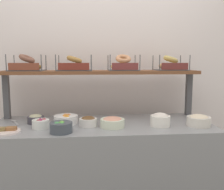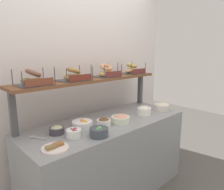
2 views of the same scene
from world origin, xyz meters
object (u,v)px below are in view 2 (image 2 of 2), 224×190
at_px(bowl_beet_salad, 74,133).
at_px(serving_plate_white, 55,148).
at_px(serving_spoon_near_plate, 36,137).
at_px(bowl_lox_spread, 120,119).
at_px(bagel_basket_cinnamon_raisin, 34,80).
at_px(bagel_basket_everything, 74,76).
at_px(bowl_cream_cheese, 144,110).
at_px(bowl_fruit_salad, 82,124).
at_px(bowl_veggie_mix, 99,132).
at_px(bowl_potato_salad, 161,107).
at_px(bowl_tuna_salad, 57,130).
at_px(bagel_basket_sesame, 106,72).
at_px(bowl_chocolate_spread, 104,122).
at_px(bagel_basket_plain, 132,70).

xyz_separation_m(bowl_beet_salad, serving_plate_white, (-0.23, -0.10, -0.03)).
bearing_deg(serving_spoon_near_plate, bowl_beet_salad, -38.46).
distance_m(bowl_lox_spread, bagel_basket_cinnamon_raisin, 0.92).
xyz_separation_m(bowl_beet_salad, bagel_basket_everything, (0.24, 0.35, 0.44)).
distance_m(bowl_cream_cheese, serving_spoon_near_plate, 1.21).
bearing_deg(bagel_basket_everything, bowl_fruit_salad, -106.37).
distance_m(bowl_veggie_mix, bowl_lox_spread, 0.40).
xyz_separation_m(bowl_veggie_mix, bowl_potato_salad, (1.08, 0.09, 0.00)).
xyz_separation_m(bowl_tuna_salad, serving_plate_white, (-0.16, -0.26, -0.03)).
bearing_deg(bowl_potato_salad, bagel_basket_cinnamon_raisin, 164.51).
bearing_deg(bowl_lox_spread, serving_plate_white, -174.05).
distance_m(bowl_fruit_salad, serving_plate_white, 0.47).
xyz_separation_m(bowl_veggie_mix, bagel_basket_sesame, (0.52, 0.48, 0.44)).
distance_m(bowl_chocolate_spread, bagel_basket_plain, 0.95).
height_order(bowl_lox_spread, bagel_basket_cinnamon_raisin, bagel_basket_cinnamon_raisin).
height_order(bowl_potato_salad, bowl_fruit_salad, bowl_potato_salad).
relative_size(bowl_cream_cheese, bowl_tuna_salad, 1.17).
relative_size(bowl_tuna_salad, bagel_basket_plain, 0.47).
bearing_deg(bowl_potato_salad, bowl_tuna_salad, 171.10).
bearing_deg(bowl_tuna_salad, bowl_cream_cheese, -10.15).
distance_m(bagel_basket_cinnamon_raisin, bagel_basket_sesame, 0.85).
distance_m(bowl_veggie_mix, bowl_tuna_salad, 0.38).
bearing_deg(bagel_basket_plain, bagel_basket_sesame, -178.67).
xyz_separation_m(bowl_veggie_mix, bowl_cream_cheese, (0.77, 0.12, 0.01)).
bearing_deg(serving_spoon_near_plate, bowl_lox_spread, -14.94).
xyz_separation_m(serving_spoon_near_plate, bagel_basket_cinnamon_raisin, (0.09, 0.15, 0.47)).
bearing_deg(bowl_lox_spread, bowl_veggie_mix, -162.68).
height_order(serving_plate_white, bagel_basket_cinnamon_raisin, bagel_basket_cinnamon_raisin).
distance_m(bowl_fruit_salad, serving_spoon_near_plate, 0.44).
relative_size(bowl_chocolate_spread, serving_spoon_near_plate, 0.87).
xyz_separation_m(serving_spoon_near_plate, bagel_basket_everything, (0.50, 0.15, 0.47)).
xyz_separation_m(bowl_potato_salad, bagel_basket_plain, (-0.11, 0.40, 0.43)).
bearing_deg(bowl_fruit_salad, bowl_chocolate_spread, -29.24).
relative_size(bowl_cream_cheese, bowl_potato_salad, 0.84).
distance_m(bagel_basket_sesame, bagel_basket_plain, 0.45).
bearing_deg(serving_plate_white, bagel_basket_plain, 18.40).
xyz_separation_m(bowl_veggie_mix, serving_spoon_near_plate, (-0.42, 0.34, -0.03)).
xyz_separation_m(bowl_tuna_salad, bagel_basket_plain, (1.21, 0.19, 0.44)).
xyz_separation_m(bowl_cream_cheese, bowl_fruit_salad, (-0.76, 0.15, -0.02)).
distance_m(bagel_basket_everything, bagel_basket_sesame, 0.44).
distance_m(bowl_potato_salad, bagel_basket_everything, 1.16).
relative_size(bowl_veggie_mix, bowl_fruit_salad, 0.83).
relative_size(bowl_chocolate_spread, bagel_basket_plain, 0.49).
xyz_separation_m(bowl_tuna_salad, bowl_potato_salad, (1.32, -0.21, 0.01)).
height_order(bowl_veggie_mix, bagel_basket_cinnamon_raisin, bagel_basket_cinnamon_raisin).
distance_m(bowl_tuna_salad, bowl_fruit_salad, 0.26).
height_order(bagel_basket_everything, bagel_basket_plain, bagel_basket_plain).
bearing_deg(bagel_basket_everything, bowl_lox_spread, -49.37).
bearing_deg(bowl_cream_cheese, bowl_veggie_mix, -171.36).
relative_size(bagel_basket_everything, bagel_basket_sesame, 1.15).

